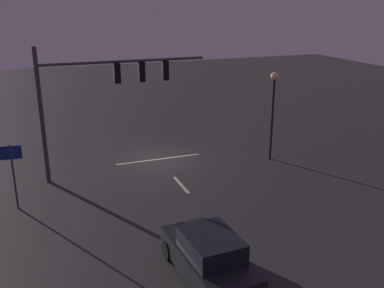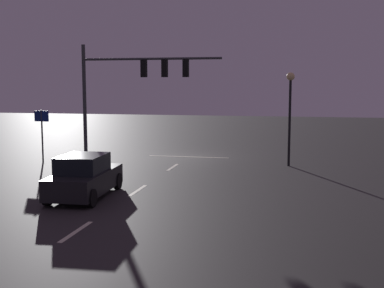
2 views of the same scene
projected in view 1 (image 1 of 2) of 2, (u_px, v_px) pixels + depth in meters
The scene contains 8 objects.
ground_plane at pixel (159, 159), 25.35m from camera, with size 80.00×80.00×0.00m, color #2D2B2B.
traffic_signal_assembly at pixel (103, 86), 21.70m from camera, with size 8.54×0.47×6.81m.
lane_dash_far at pixel (181, 185), 21.80m from camera, with size 2.20×0.16×0.01m, color beige.
lane_dash_mid at pixel (233, 245), 16.47m from camera, with size 2.20×0.16×0.01m, color beige.
stop_bar at pixel (159, 159), 25.30m from camera, with size 5.00×0.16×0.01m, color beige.
car_approaching at pixel (209, 257), 14.25m from camera, with size 2.11×4.45×1.70m.
street_lamp_left_kerb at pixel (273, 99), 24.25m from camera, with size 0.44×0.44×5.07m.
route_sign at pixel (12, 163), 18.65m from camera, with size 0.90×0.15×2.99m.
Camera 1 is at (6.54, 22.94, 8.85)m, focal length 40.57 mm.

